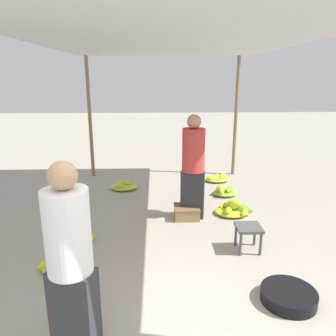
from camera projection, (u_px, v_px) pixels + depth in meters
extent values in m
cylinder|color=olive|center=(90.00, 118.00, 7.59)|extent=(0.08, 0.08, 2.78)
cylinder|color=olive|center=(236.00, 118.00, 7.71)|extent=(0.08, 0.08, 2.78)
cube|color=#B2B2B7|center=(168.00, 42.00, 4.61)|extent=(3.82, 5.92, 0.04)
cube|color=#2D2D33|center=(75.00, 312.00, 2.78)|extent=(0.43, 0.31, 0.80)
cylinder|color=white|center=(68.00, 232.00, 2.57)|extent=(0.46, 0.46, 0.70)
sphere|color=tan|center=(62.00, 176.00, 2.45)|extent=(0.23, 0.23, 0.23)
cube|color=#4C4C4C|center=(249.00, 228.00, 4.46)|extent=(0.34, 0.34, 0.04)
cylinder|color=#4C4C4C|center=(241.00, 245.00, 4.37)|extent=(0.04, 0.04, 0.32)
cylinder|color=#4C4C4C|center=(261.00, 244.00, 4.38)|extent=(0.04, 0.04, 0.32)
cylinder|color=#4C4C4C|center=(236.00, 235.00, 4.64)|extent=(0.04, 0.04, 0.32)
cylinder|color=#4C4C4C|center=(255.00, 235.00, 4.65)|extent=(0.04, 0.04, 0.32)
cylinder|color=black|center=(288.00, 296.00, 3.50)|extent=(0.59, 0.59, 0.13)
ellipsoid|color=#C3D229|center=(62.00, 250.00, 4.08)|extent=(0.29, 0.22, 0.10)
ellipsoid|color=#80B735|center=(59.00, 259.00, 4.05)|extent=(0.26, 0.14, 0.10)
ellipsoid|color=#ADCA2D|center=(73.00, 259.00, 4.10)|extent=(0.28, 0.11, 0.12)
ellipsoid|color=#7FB735|center=(62.00, 256.00, 4.04)|extent=(0.37, 0.28, 0.14)
ellipsoid|color=#BBCF2B|center=(61.00, 261.00, 4.13)|extent=(0.25, 0.26, 0.15)
ellipsoid|color=yellow|center=(47.00, 264.00, 4.08)|extent=(0.26, 0.25, 0.14)
ellipsoid|color=#A7C72E|center=(66.00, 264.00, 4.12)|extent=(0.60, 0.53, 0.10)
ellipsoid|color=#78B437|center=(130.00, 185.00, 7.08)|extent=(0.18, 0.28, 0.11)
ellipsoid|color=#95C031|center=(120.00, 187.00, 6.86)|extent=(0.21, 0.14, 0.12)
ellipsoid|color=#9CC330|center=(126.00, 183.00, 7.02)|extent=(0.30, 0.24, 0.11)
ellipsoid|color=yellow|center=(123.00, 183.00, 7.13)|extent=(0.31, 0.20, 0.11)
ellipsoid|color=#B5CD2C|center=(124.00, 187.00, 7.01)|extent=(0.58, 0.51, 0.10)
ellipsoid|color=yellow|center=(79.00, 232.00, 4.72)|extent=(0.27, 0.24, 0.15)
ellipsoid|color=yellow|center=(77.00, 232.00, 4.76)|extent=(0.24, 0.17, 0.13)
ellipsoid|color=yellow|center=(84.00, 230.00, 4.83)|extent=(0.19, 0.29, 0.09)
ellipsoid|color=#CDD628|center=(75.00, 234.00, 4.79)|extent=(0.21, 0.33, 0.10)
ellipsoid|color=yellow|center=(77.00, 238.00, 4.78)|extent=(0.48, 0.42, 0.10)
ellipsoid|color=#C1D12A|center=(222.00, 191.00, 6.57)|extent=(0.20, 0.33, 0.15)
ellipsoid|color=#87BA34|center=(227.00, 190.00, 6.64)|extent=(0.29, 0.19, 0.10)
ellipsoid|color=#98C131|center=(221.00, 189.00, 6.61)|extent=(0.15, 0.32, 0.11)
ellipsoid|color=#B9CE2B|center=(221.00, 188.00, 6.59)|extent=(0.23, 0.15, 0.13)
ellipsoid|color=#7CB636|center=(230.00, 189.00, 6.62)|extent=(0.28, 0.35, 0.10)
ellipsoid|color=#93BF32|center=(225.00, 193.00, 6.65)|extent=(0.49, 0.43, 0.10)
ellipsoid|color=#BFD12A|center=(228.00, 210.00, 5.58)|extent=(0.18, 0.24, 0.10)
ellipsoid|color=#AFCA2D|center=(229.00, 206.00, 5.75)|extent=(0.20, 0.27, 0.13)
ellipsoid|color=yellow|center=(245.00, 212.00, 5.58)|extent=(0.21, 0.25, 0.11)
ellipsoid|color=#CBD628|center=(224.00, 206.00, 5.86)|extent=(0.24, 0.25, 0.13)
ellipsoid|color=#74B337|center=(244.00, 209.00, 5.66)|extent=(0.34, 0.25, 0.15)
ellipsoid|color=#BFD12A|center=(235.00, 204.00, 5.64)|extent=(0.28, 0.22, 0.14)
ellipsoid|color=#C0D12A|center=(232.00, 211.00, 5.73)|extent=(0.59, 0.52, 0.10)
ellipsoid|color=#8FBD33|center=(212.00, 179.00, 7.43)|extent=(0.25, 0.15, 0.10)
ellipsoid|color=#ADCA2D|center=(222.00, 177.00, 7.50)|extent=(0.22, 0.24, 0.14)
ellipsoid|color=#CCD628|center=(217.00, 176.00, 7.74)|extent=(0.15, 0.29, 0.10)
ellipsoid|color=#CDD628|center=(223.00, 176.00, 7.71)|extent=(0.21, 0.31, 0.13)
ellipsoid|color=#B2CC2C|center=(216.00, 179.00, 7.55)|extent=(0.58, 0.50, 0.10)
cube|color=#9E7A4C|center=(187.00, 213.00, 5.58)|extent=(0.40, 0.40, 0.18)
cube|color=brown|center=(187.00, 207.00, 5.55)|extent=(0.42, 0.42, 0.02)
cube|color=#2D2D33|center=(193.00, 194.00, 5.54)|extent=(0.43, 0.29, 0.81)
cylinder|color=#BF3833|center=(193.00, 150.00, 5.33)|extent=(0.44, 0.44, 0.71)
sphere|color=tan|center=(194.00, 121.00, 5.21)|extent=(0.23, 0.23, 0.23)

